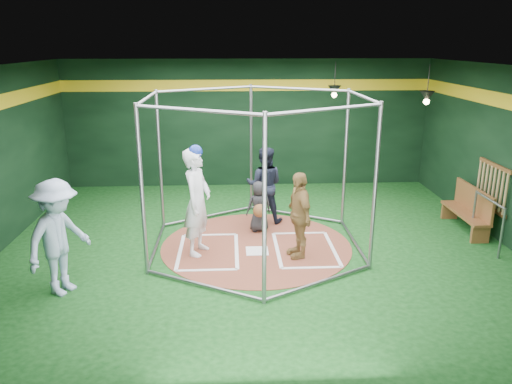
{
  "coord_description": "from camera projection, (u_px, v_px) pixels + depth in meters",
  "views": [
    {
      "loc": [
        -0.49,
        -9.27,
        3.93
      ],
      "look_at": [
        0.0,
        0.1,
        1.1
      ],
      "focal_mm": 35.0,
      "sensor_mm": 36.0,
      "label": 1
    }
  ],
  "objects": [
    {
      "name": "home_plate",
      "position": [
        257.0,
        251.0,
        9.73
      ],
      "size": [
        0.43,
        0.43,
        0.01
      ],
      "primitive_type": "cube",
      "color": "white",
      "rests_on": "clay_disc"
    },
    {
      "name": "umpire",
      "position": [
        264.0,
        185.0,
        11.12
      ],
      "size": [
        0.93,
        0.78,
        1.72
      ],
      "primitive_type": "imported",
      "rotation": [
        0.0,
        0.0,
        2.97
      ],
      "color": "black",
      "rests_on": "clay_disc"
    },
    {
      "name": "pendant_lamp_far",
      "position": [
        427.0,
        96.0,
        11.34
      ],
      "size": [
        0.34,
        0.34,
        0.9
      ],
      "color": "black",
      "rests_on": "room_shell"
    },
    {
      "name": "steel_railing",
      "position": [
        488.0,
        215.0,
        9.78
      ],
      "size": [
        0.05,
        1.16,
        1.0
      ],
      "color": "gray",
      "rests_on": "ground"
    },
    {
      "name": "room_shell",
      "position": [
        256.0,
        161.0,
        9.52
      ],
      "size": [
        10.1,
        9.1,
        3.53
      ],
      "color": "#0C3810",
      "rests_on": "ground"
    },
    {
      "name": "batter_box_left",
      "position": [
        208.0,
        251.0,
        9.73
      ],
      "size": [
        1.17,
        1.77,
        0.01
      ],
      "color": "white",
      "rests_on": "clay_disc"
    },
    {
      "name": "pendant_lamp_near",
      "position": [
        334.0,
        90.0,
        12.78
      ],
      "size": [
        0.34,
        0.34,
        0.9
      ],
      "color": "black",
      "rests_on": "room_shell"
    },
    {
      "name": "batting_cage",
      "position": [
        256.0,
        174.0,
        9.59
      ],
      "size": [
        4.05,
        4.67,
        3.0
      ],
      "color": "gray",
      "rests_on": "ground"
    },
    {
      "name": "catcher_figure",
      "position": [
        259.0,
        207.0,
        10.62
      ],
      "size": [
        0.6,
        0.62,
        1.1
      ],
      "color": "black",
      "rests_on": "clay_disc"
    },
    {
      "name": "batter_figure",
      "position": [
        197.0,
        201.0,
        9.38
      ],
      "size": [
        0.7,
        0.86,
        2.12
      ],
      "color": "silver",
      "rests_on": "clay_disc"
    },
    {
      "name": "clay_disc",
      "position": [
        256.0,
        245.0,
        10.02
      ],
      "size": [
        3.8,
        3.8,
        0.01
      ],
      "primitive_type": "cylinder",
      "color": "brown",
      "rests_on": "ground"
    },
    {
      "name": "batter_box_right",
      "position": [
        305.0,
        249.0,
        9.83
      ],
      "size": [
        1.17,
        1.77,
        0.01
      ],
      "color": "white",
      "rests_on": "clay_disc"
    },
    {
      "name": "bystander_blue",
      "position": [
        58.0,
        238.0,
        7.91
      ],
      "size": [
        1.2,
        1.42,
        1.91
      ],
      "primitive_type": "imported",
      "rotation": [
        0.0,
        0.0,
        1.09
      ],
      "color": "#A5BCDB",
      "rests_on": "ground"
    },
    {
      "name": "bat_rack",
      "position": [
        492.0,
        187.0,
        10.35
      ],
      "size": [
        0.07,
        1.25,
        0.98
      ],
      "color": "brown",
      "rests_on": "room_shell"
    },
    {
      "name": "dugout_bench",
      "position": [
        469.0,
        208.0,
        10.73
      ],
      "size": [
        0.39,
        1.65,
        0.96
      ],
      "color": "brown",
      "rests_on": "ground"
    },
    {
      "name": "visitor_leopard",
      "position": [
        299.0,
        215.0,
        9.3
      ],
      "size": [
        0.6,
        1.03,
        1.65
      ],
      "primitive_type": "imported",
      "rotation": [
        0.0,
        0.0,
        -1.35
      ],
      "color": "tan",
      "rests_on": "clay_disc"
    }
  ]
}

